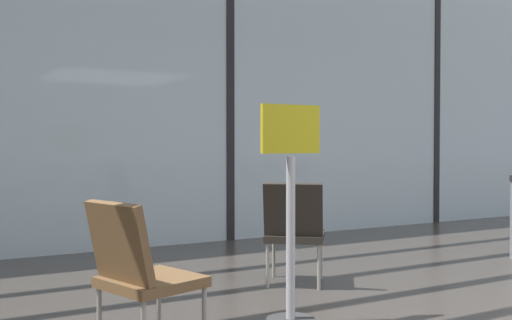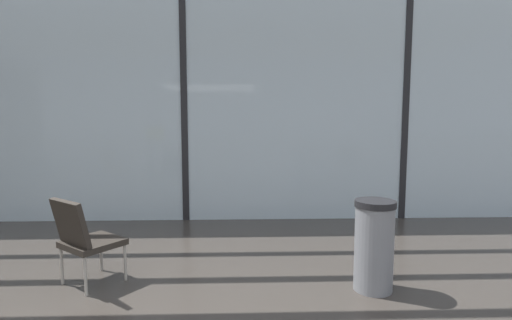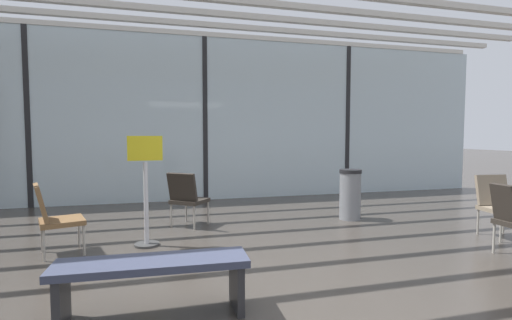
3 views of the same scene
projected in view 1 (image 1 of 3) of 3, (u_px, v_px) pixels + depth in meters
name	position (u px, v px, depth m)	size (l,w,h in m)	color
glass_curtain_wall	(229.00, 95.00, 7.42)	(14.00, 0.08, 3.60)	silver
window_mullion_1	(229.00, 95.00, 7.42)	(0.10, 0.12, 3.60)	black
window_mullion_2	(435.00, 104.00, 9.12)	(0.10, 0.12, 3.60)	black
parked_airplane	(72.00, 98.00, 12.38)	(12.39, 4.29, 4.29)	silver
lounge_chair_0	(294.00, 227.00, 5.01)	(0.70, 0.71, 0.87)	#28231E
lounge_chair_1	(139.00, 268.00, 3.34)	(0.64, 0.61, 0.87)	brown
info_sign	(291.00, 221.00, 3.95)	(0.44, 0.32, 1.44)	#333333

